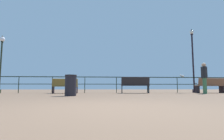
# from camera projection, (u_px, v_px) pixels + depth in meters

# --- Properties ---
(ground_plane) EXTENTS (60.00, 60.00, 0.00)m
(ground_plane) POSITION_uv_depth(u_px,v_px,m) (107.00, 108.00, 2.93)
(ground_plane) COLOR brown
(pier_railing) EXTENTS (18.52, 0.05, 1.05)m
(pier_railing) POSITION_uv_depth(u_px,v_px,m) (101.00, 81.00, 11.33)
(pier_railing) COLOR black
(pier_railing) RESTS_ON ground_plane
(bench_near_left) EXTENTS (1.49, 0.69, 0.86)m
(bench_near_left) POSITION_uv_depth(u_px,v_px,m) (65.00, 85.00, 10.35)
(bench_near_left) COLOR brown
(bench_near_left) RESTS_ON ground_plane
(bench_near_right) EXTENTS (1.74, 0.74, 0.99)m
(bench_near_right) POSITION_uv_depth(u_px,v_px,m) (135.00, 84.00, 10.67)
(bench_near_right) COLOR black
(bench_near_right) RESTS_ON ground_plane
(bench_far_right) EXTENTS (1.83, 0.77, 0.93)m
(bench_far_right) POSITION_uv_depth(u_px,v_px,m) (210.00, 85.00, 11.04)
(bench_far_right) COLOR brown
(bench_far_right) RESTS_ON ground_plane
(lamppost_left) EXTENTS (0.31, 0.31, 3.75)m
(lamppost_left) POSITION_uv_depth(u_px,v_px,m) (1.00, 57.00, 11.24)
(lamppost_left) COLOR black
(lamppost_left) RESTS_ON ground_plane
(lamppost_center) EXTENTS (0.26, 0.26, 4.50)m
(lamppost_center) POSITION_uv_depth(u_px,v_px,m) (193.00, 59.00, 12.23)
(lamppost_center) COLOR black
(lamppost_center) RESTS_ON ground_plane
(person_by_bench) EXTENTS (0.33, 0.55, 1.74)m
(person_by_bench) POSITION_uv_depth(u_px,v_px,m) (204.00, 76.00, 9.85)
(person_by_bench) COLOR #3D6F48
(person_by_bench) RESTS_ON ground_plane
(seagull_on_rail) EXTENTS (0.26, 0.36, 0.18)m
(seagull_on_rail) POSITION_uv_depth(u_px,v_px,m) (182.00, 76.00, 11.81)
(seagull_on_rail) COLOR silver
(seagull_on_rail) RESTS_ON pier_railing
(trash_bin) EXTENTS (0.49, 0.49, 0.86)m
(trash_bin) POSITION_uv_depth(u_px,v_px,m) (71.00, 85.00, 7.16)
(trash_bin) COLOR black
(trash_bin) RESTS_ON ground_plane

